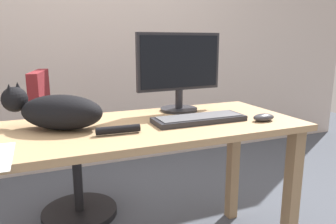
% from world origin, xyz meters
% --- Properties ---
extents(back_wall, '(6.00, 0.04, 2.60)m').
position_xyz_m(back_wall, '(0.00, 1.51, 1.30)').
color(back_wall, beige).
rests_on(back_wall, ground_plane).
extents(desk, '(1.56, 0.62, 0.75)m').
position_xyz_m(desk, '(0.00, 0.00, 0.64)').
color(desk, tan).
rests_on(desk, ground_plane).
extents(office_chair, '(0.49, 0.48, 0.95)m').
position_xyz_m(office_chair, '(-0.24, 0.66, 0.42)').
color(office_chair, black).
rests_on(office_chair, ground_plane).
extents(monitor, '(0.48, 0.20, 0.41)m').
position_xyz_m(monitor, '(0.32, 0.20, 0.98)').
color(monitor, '#232328').
rests_on(monitor, desk).
extents(keyboard, '(0.44, 0.15, 0.03)m').
position_xyz_m(keyboard, '(0.30, -0.06, 0.77)').
color(keyboard, '#232328').
rests_on(keyboard, desk).
extents(cat, '(0.53, 0.36, 0.20)m').
position_xyz_m(cat, '(-0.32, 0.06, 0.83)').
color(cat, black).
rests_on(cat, desk).
extents(computer_mouse, '(0.11, 0.06, 0.04)m').
position_xyz_m(computer_mouse, '(0.59, -0.17, 0.77)').
color(computer_mouse, '#333338').
rests_on(computer_mouse, desk).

